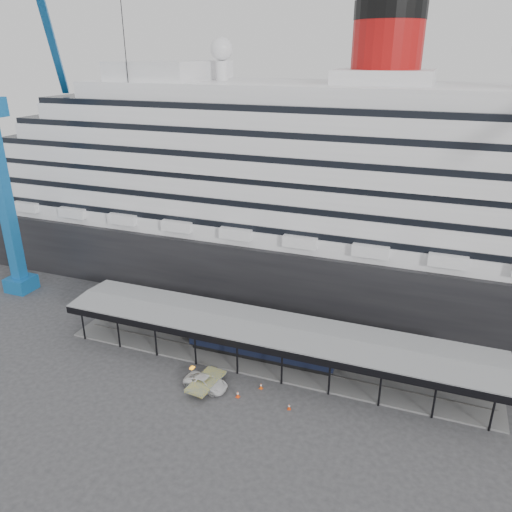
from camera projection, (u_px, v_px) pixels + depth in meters
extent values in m
plane|color=#333335|center=(257.00, 383.00, 60.58)|extent=(200.00, 200.00, 0.00)
cube|color=black|center=(321.00, 253.00, 86.41)|extent=(130.00, 30.00, 10.00)
cylinder|color=#9E0D0C|center=(387.00, 51.00, 71.54)|extent=(10.00, 10.00, 9.00)
cylinder|color=black|center=(391.00, 10.00, 69.56)|extent=(10.10, 10.10, 2.50)
sphere|color=silver|center=(222.00, 49.00, 79.89)|extent=(3.60, 3.60, 3.60)
cube|color=slate|center=(270.00, 360.00, 64.86)|extent=(56.00, 8.00, 0.24)
cube|color=slate|center=(268.00, 362.00, 64.18)|extent=(54.00, 0.08, 0.10)
cube|color=slate|center=(272.00, 356.00, 65.43)|extent=(54.00, 0.08, 0.10)
cube|color=black|center=(258.00, 349.00, 59.33)|extent=(56.00, 0.18, 0.90)
cube|color=black|center=(281.00, 315.00, 67.12)|extent=(56.00, 0.18, 0.90)
cube|color=slate|center=(270.00, 326.00, 62.95)|extent=(56.00, 9.00, 0.24)
cube|color=#1661A8|center=(21.00, 283.00, 83.76)|extent=(4.00, 4.00, 2.40)
cube|color=#1661A8|center=(5.00, 202.00, 78.38)|extent=(1.80, 1.80, 26.00)
cube|color=#1661A8|center=(51.00, 37.00, 71.73)|extent=(12.92, 17.86, 16.80)
cylinder|color=black|center=(134.00, 144.00, 80.00)|extent=(0.12, 0.12, 47.21)
imported|color=silver|center=(206.00, 383.00, 59.35)|extent=(5.59, 3.05, 1.49)
cube|color=black|center=(261.00, 355.00, 65.12)|extent=(18.67, 2.30, 0.62)
cube|color=black|center=(261.00, 350.00, 64.81)|extent=(19.56, 2.66, 0.98)
cube|color=beige|center=(261.00, 343.00, 64.41)|extent=(19.56, 2.70, 1.15)
cube|color=black|center=(261.00, 338.00, 64.12)|extent=(19.56, 2.66, 0.36)
cube|color=#E93D0C|center=(238.00, 397.00, 58.03)|extent=(0.50, 0.50, 0.03)
cone|color=#E93D0C|center=(238.00, 394.00, 57.87)|extent=(0.42, 0.42, 0.82)
cylinder|color=white|center=(238.00, 393.00, 57.84)|extent=(0.26, 0.26, 0.16)
cube|color=red|center=(289.00, 409.00, 56.05)|extent=(0.47, 0.47, 0.03)
cone|color=red|center=(289.00, 406.00, 55.92)|extent=(0.40, 0.40, 0.71)
cylinder|color=white|center=(289.00, 406.00, 55.89)|extent=(0.23, 0.23, 0.14)
cube|color=#E04B0C|center=(261.00, 388.00, 59.51)|extent=(0.50, 0.50, 0.03)
cone|color=#E04B0C|center=(261.00, 386.00, 59.36)|extent=(0.42, 0.42, 0.77)
cylinder|color=white|center=(261.00, 385.00, 59.33)|extent=(0.25, 0.25, 0.15)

